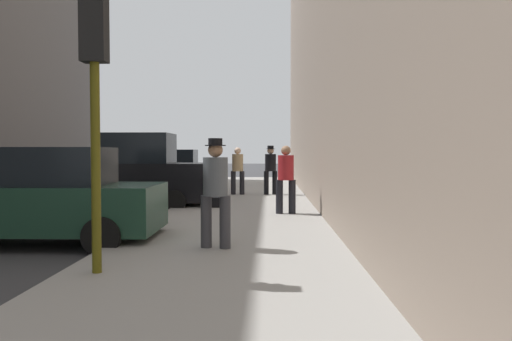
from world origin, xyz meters
The scene contains 11 objects.
sidewalk centered at (6.00, 0.00, 0.07)m, with size 4.00×40.00×0.15m, color gray.
parked_dark_green_sedan centered at (2.65, -1.37, 0.85)m, with size 4.21×2.08×1.79m.
parked_black_suv centered at (2.65, 4.34, 1.03)m, with size 4.60×2.06×2.25m.
parked_gray_coupe centered at (2.65, 9.69, 0.85)m, with size 4.24×2.13×1.79m.
fire_hydrant centered at (4.45, 7.84, 0.50)m, with size 0.42×0.22×0.70m.
traffic_light centered at (4.50, -4.01, 2.76)m, with size 0.32×0.32×3.60m.
pedestrian_with_fedora centered at (6.77, 7.78, 1.14)m, with size 0.53×0.50×1.78m.
pedestrian_in_tan_coat centered at (5.57, 7.74, 1.10)m, with size 0.51×0.43×1.71m.
pedestrian_with_beanie centered at (5.86, -2.33, 1.14)m, with size 0.53×0.47×1.78m.
pedestrian_in_red_jacket centered at (7.14, 2.17, 1.10)m, with size 0.50×0.41×1.71m.
duffel_bag centered at (5.24, 3.63, 0.29)m, with size 0.32×0.44×0.28m.
Camera 1 is at (6.73, -10.35, 1.71)m, focal length 35.00 mm.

